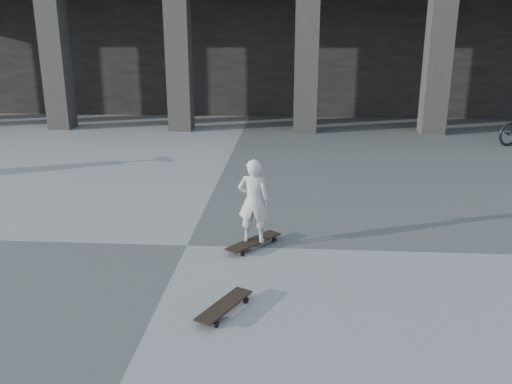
{
  "coord_description": "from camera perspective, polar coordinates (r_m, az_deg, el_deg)",
  "views": [
    {
      "loc": [
        1.46,
        -6.96,
        3.01
      ],
      "look_at": [
        0.94,
        0.52,
        0.65
      ],
      "focal_mm": 38.0,
      "sensor_mm": 36.0,
      "label": 1
    }
  ],
  "objects": [
    {
      "name": "ground",
      "position": [
        7.72,
        -7.29,
        -5.62
      ],
      "size": [
        90.0,
        90.0,
        0.0
      ],
      "primitive_type": "plane",
      "color": "#4F4F4D",
      "rests_on": "ground"
    },
    {
      "name": "colonnade",
      "position": [
        20.78,
        -0.06,
        17.53
      ],
      "size": [
        28.0,
        8.82,
        6.0
      ],
      "color": "black",
      "rests_on": "ground"
    },
    {
      "name": "longboard",
      "position": [
        7.59,
        -0.26,
        -5.28
      ],
      "size": [
        0.75,
        0.88,
        0.09
      ],
      "rotation": [
        0.0,
        0.0,
        0.91
      ],
      "color": "black",
      "rests_on": "ground"
    },
    {
      "name": "skateboard_spare",
      "position": [
        5.98,
        -3.37,
        -11.91
      ],
      "size": [
        0.56,
        0.84,
        0.1
      ],
      "rotation": [
        0.0,
        0.0,
        1.11
      ],
      "color": "black",
      "rests_on": "ground"
    },
    {
      "name": "child",
      "position": [
        7.37,
        -0.27,
        -0.94
      ],
      "size": [
        0.45,
        0.31,
        1.17
      ],
      "primitive_type": "imported",
      "rotation": [
        0.0,
        0.0,
        3.06
      ],
      "color": "beige",
      "rests_on": "longboard"
    }
  ]
}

